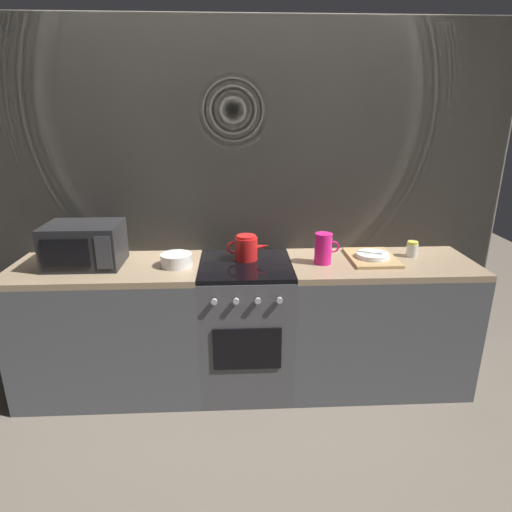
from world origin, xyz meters
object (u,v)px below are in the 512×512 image
at_px(mixing_bowl, 176,260).
at_px(stove_unit, 246,326).
at_px(kettle, 246,248).
at_px(microwave, 84,245).
at_px(spice_jar, 412,249).
at_px(dish_pile, 372,257).
at_px(pitcher, 323,248).

bearing_deg(mixing_bowl, stove_unit, 2.88).
distance_m(kettle, mixing_bowl, 0.46).
height_order(microwave, mixing_bowl, microwave).
distance_m(kettle, spice_jar, 1.12).
relative_size(kettle, mixing_bowl, 1.42).
bearing_deg(microwave, mixing_bowl, -4.76).
bearing_deg(mixing_bowl, dish_pile, 2.79).
bearing_deg(stove_unit, kettle, 83.76).
relative_size(pitcher, dish_pile, 0.50).
height_order(stove_unit, spice_jar, spice_jar).
bearing_deg(spice_jar, stove_unit, -175.44).
height_order(kettle, mixing_bowl, kettle).
height_order(kettle, dish_pile, kettle).
relative_size(microwave, mixing_bowl, 2.30).
relative_size(stove_unit, spice_jar, 8.57).
height_order(mixing_bowl, spice_jar, spice_jar).
distance_m(stove_unit, dish_pile, 0.96).
relative_size(stove_unit, microwave, 1.96).
bearing_deg(microwave, dish_pile, 0.44).
relative_size(mixing_bowl, spice_jar, 1.90).
bearing_deg(spice_jar, mixing_bowl, -175.91).
xyz_separation_m(microwave, pitcher, (1.52, -0.04, -0.03)).
distance_m(kettle, dish_pile, 0.84).
height_order(pitcher, dish_pile, pitcher).
distance_m(stove_unit, pitcher, 0.74).
height_order(stove_unit, kettle, kettle).
height_order(kettle, pitcher, pitcher).
bearing_deg(pitcher, spice_jar, 9.74).
distance_m(kettle, pitcher, 0.50).
distance_m(stove_unit, kettle, 0.54).
relative_size(kettle, pitcher, 1.42).
height_order(pitcher, spice_jar, pitcher).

